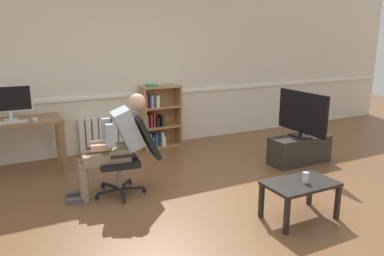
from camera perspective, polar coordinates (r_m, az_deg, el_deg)
name	(u,v)px	position (r m, az deg, el deg)	size (l,w,h in m)	color
ground_plane	(214,204)	(4.36, 3.43, -11.61)	(18.00, 18.00, 0.00)	brown
back_wall	(135,69)	(6.38, -8.74, 8.99)	(12.00, 0.13, 2.70)	beige
computer_desk	(16,128)	(5.66, -25.51, 0.00)	(1.22, 0.66, 0.76)	olive
imac_monitor	(9,100)	(5.67, -26.36, 3.90)	(0.60, 0.14, 0.48)	silver
keyboard	(13,122)	(5.50, -25.90, 0.84)	(0.38, 0.12, 0.02)	silver
computer_mouse	(35,119)	(5.53, -23.04, 1.26)	(0.06, 0.10, 0.03)	white
bookshelf	(158,117)	(6.41, -5.25, 1.63)	(0.69, 0.29, 1.09)	#AD7F4C
radiator	(102,135)	(6.27, -13.72, -1.06)	(0.73, 0.08, 0.60)	white
office_chair	(131,151)	(4.56, -9.39, -3.58)	(0.84, 0.62, 0.97)	black
person_seated	(115,143)	(4.49, -11.81, -2.21)	(0.99, 0.43, 1.23)	#937F60
tv_stand	(299,150)	(5.85, 16.21, -3.24)	(0.96, 0.37, 0.41)	#2D2823
tv_screen	(302,113)	(5.72, 16.60, 2.17)	(0.21, 0.98, 0.68)	black
coffee_table	(300,188)	(4.07, 16.35, -8.79)	(0.75, 0.46, 0.40)	black
drinking_glass	(306,177)	(4.03, 17.08, -7.29)	(0.07, 0.07, 0.11)	silver
spare_remote	(305,178)	(4.14, 16.99, -7.41)	(0.04, 0.15, 0.02)	black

